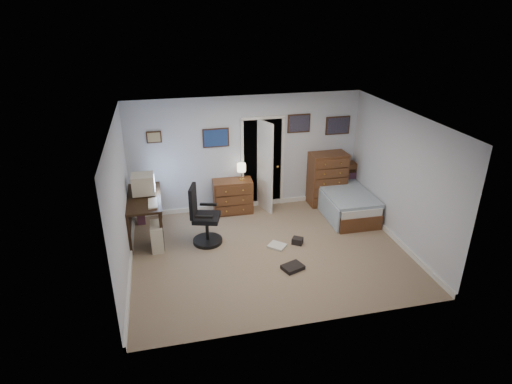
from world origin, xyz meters
TOP-DOWN VIEW (x-y plane):
  - floor at (0.00, 0.00)m, footprint 5.00×4.00m
  - computer_desk at (-2.30, 1.15)m, footprint 0.67×1.44m
  - crt_monitor at (-2.18, 1.30)m, footprint 0.43×0.40m
  - keyboard at (-2.02, 0.80)m, footprint 0.17×0.44m
  - pc_tower at (-2.00, 0.60)m, footprint 0.23×0.47m
  - office_chair at (-1.13, 0.61)m, footprint 0.70×0.70m
  - media_stack at (-2.32, 1.67)m, footprint 0.17×0.17m
  - low_dresser at (-0.36, 1.77)m, footprint 0.85×0.45m
  - table_lamp at (-0.16, 1.78)m, footprint 0.19×0.19m
  - doorway at (0.35, 2.27)m, footprint 0.96×1.12m
  - tall_dresser at (1.80, 1.75)m, footprint 0.82×0.49m
  - headboard_bookcase at (2.59, 1.86)m, footprint 1.00×0.27m
  - bed at (1.99, 1.19)m, footprint 0.99×1.80m
  - wall_posters at (0.57, 1.98)m, footprint 4.38×0.04m
  - floor_clutter at (0.33, -0.22)m, footprint 0.74×1.15m

SIDE VIEW (x-z plane):
  - floor at x=0.00m, z-range -0.02..0.00m
  - floor_clutter at x=0.33m, z-range -0.02..0.10m
  - pc_tower at x=-2.00m, z-range 0.00..0.50m
  - bed at x=1.99m, z-range -0.02..0.57m
  - low_dresser at x=-0.36m, z-range 0.00..0.75m
  - media_stack at x=-2.32m, z-range 0.00..0.80m
  - office_chair at x=-1.13m, z-range -0.13..1.03m
  - headboard_bookcase at x=2.59m, z-range 0.03..0.92m
  - tall_dresser at x=1.80m, z-range 0.00..1.20m
  - computer_desk at x=-2.30m, z-range 0.22..1.05m
  - keyboard at x=-2.02m, z-range 0.83..0.85m
  - doorway at x=0.35m, z-range -0.02..2.03m
  - table_lamp at x=-0.16m, z-range 0.83..1.19m
  - crt_monitor at x=-2.18m, z-range 0.83..1.23m
  - wall_posters at x=0.57m, z-range 1.45..2.05m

